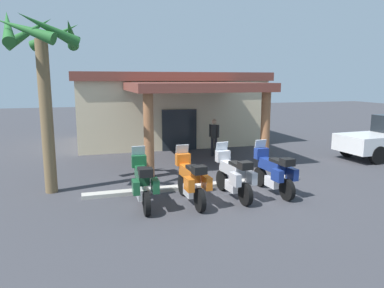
{
  "coord_description": "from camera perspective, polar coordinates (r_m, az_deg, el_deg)",
  "views": [
    {
      "loc": [
        -4.77,
        -10.52,
        3.58
      ],
      "look_at": [
        -0.83,
        2.18,
        1.2
      ],
      "focal_mm": 33.6,
      "sensor_mm": 36.0,
      "label": 1
    }
  ],
  "objects": [
    {
      "name": "motorcycle_orange",
      "position": [
        10.53,
        -0.15,
        -5.74
      ],
      "size": [
        0.71,
        2.21,
        1.61
      ],
      "rotation": [
        0.0,
        0.0,
        1.6
      ],
      "color": "black",
      "rests_on": "ground_plane"
    },
    {
      "name": "palm_tree_roadside",
      "position": [
        12.04,
        -22.68,
        11.95
      ],
      "size": [
        2.44,
        2.62,
        5.76
      ],
      "color": "brown",
      "rests_on": "ground_plane"
    },
    {
      "name": "motel_building",
      "position": [
        21.0,
        -3.97,
        5.95
      ],
      "size": [
        10.49,
        11.52,
        3.97
      ],
      "rotation": [
        0.0,
        0.0,
        -0.01
      ],
      "color": "beige",
      "rests_on": "ground_plane"
    },
    {
      "name": "motorcycle_blue",
      "position": [
        11.72,
        12.85,
        -4.34
      ],
      "size": [
        0.72,
        2.21,
        1.61
      ],
      "rotation": [
        0.0,
        0.0,
        1.62
      ],
      "color": "black",
      "rests_on": "ground_plane"
    },
    {
      "name": "motorcycle_silver",
      "position": [
        11.08,
        6.63,
        -4.99
      ],
      "size": [
        0.73,
        2.21,
        1.61
      ],
      "rotation": [
        0.0,
        0.0,
        1.63
      ],
      "color": "black",
      "rests_on": "ground_plane"
    },
    {
      "name": "pedestrian",
      "position": [
        16.91,
        3.52,
        1.46
      ],
      "size": [
        0.38,
        0.42,
        1.77
      ],
      "rotation": [
        0.0,
        0.0,
        3.85
      ],
      "color": "black",
      "rests_on": "ground_plane"
    },
    {
      "name": "motorcycle_green",
      "position": [
        10.38,
        -7.84,
        -6.07
      ],
      "size": [
        0.72,
        2.21,
        1.61
      ],
      "rotation": [
        0.0,
        0.0,
        1.54
      ],
      "color": "black",
      "rests_on": "ground_plane"
    },
    {
      "name": "curb_strip",
      "position": [
        12.17,
        1.09,
        -6.67
      ],
      "size": [
        7.57,
        0.36,
        0.12
      ],
      "primitive_type": "cube",
      "color": "#ADA89E",
      "rests_on": "ground_plane"
    },
    {
      "name": "ground_plane",
      "position": [
        12.09,
        6.88,
        -7.15
      ],
      "size": [
        80.0,
        80.0,
        0.0
      ],
      "primitive_type": "plane",
      "color": "#38383D"
    }
  ]
}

